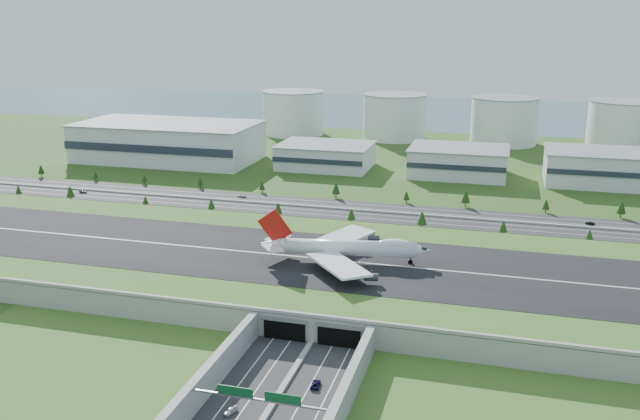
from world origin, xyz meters
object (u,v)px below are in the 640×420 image
(car_7, at_px, (241,196))
(fuel_tank_a, at_px, (293,113))
(boeing_747, at_px, (345,248))
(car_0, at_px, (231,411))
(car_5, at_px, (590,223))
(car_4, at_px, (83,191))
(car_2, at_px, (316,384))

(car_7, bearing_deg, fuel_tank_a, -162.44)
(boeing_747, distance_m, car_0, 92.86)
(car_5, height_order, car_7, car_7)
(boeing_747, height_order, car_7, boeing_747)
(car_0, xyz_separation_m, car_4, (-164.49, 181.36, 0.04))
(boeing_747, distance_m, car_5, 139.26)
(boeing_747, relative_size, car_5, 14.66)
(boeing_747, xyz_separation_m, car_2, (9.69, -73.72, -12.78))
(car_2, height_order, car_4, car_4)
(fuel_tank_a, height_order, car_2, fuel_tank_a)
(car_4, bearing_deg, boeing_747, -118.37)
(car_0, bearing_deg, car_4, 150.15)
(car_0, height_order, car_2, car_0)
(car_7, bearing_deg, car_0, 28.93)
(car_0, bearing_deg, fuel_tank_a, 123.41)
(fuel_tank_a, bearing_deg, car_7, -80.25)
(car_4, relative_size, car_5, 1.06)
(car_4, bearing_deg, car_7, -81.10)
(car_2, distance_m, car_7, 201.11)
(car_4, bearing_deg, car_5, -88.38)
(boeing_747, relative_size, car_0, 14.62)
(fuel_tank_a, xyz_separation_m, boeing_747, (118.32, -310.30, -3.91))
(fuel_tank_a, xyz_separation_m, car_0, (111.24, -402.01, -16.65))
(car_5, bearing_deg, car_0, -6.31)
(boeing_747, bearing_deg, car_2, -92.43)
(boeing_747, relative_size, car_4, 13.86)
(car_0, height_order, car_7, car_7)
(car_4, height_order, car_7, car_4)
(fuel_tank_a, xyz_separation_m, car_5, (213.52, -209.47, -16.67))
(car_4, xyz_separation_m, car_7, (88.58, 15.11, -0.03))
(car_2, height_order, car_7, car_7)
(car_4, height_order, car_5, car_4)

